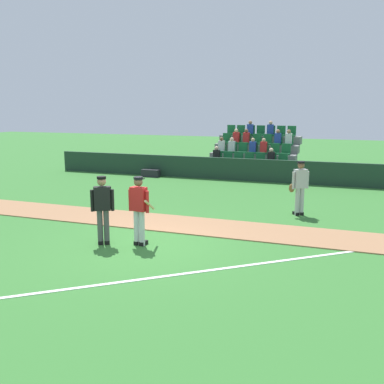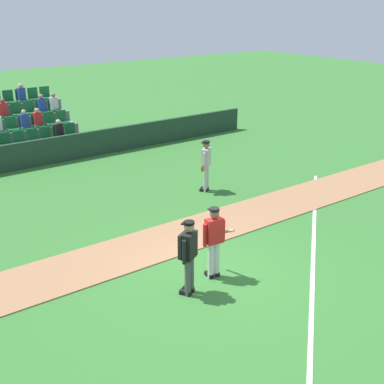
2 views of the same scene
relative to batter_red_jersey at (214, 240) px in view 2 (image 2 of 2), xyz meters
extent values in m
plane|color=#33702D|center=(0.03, 0.07, -0.97)|extent=(80.00, 80.00, 0.00)
cube|color=#9E704C|center=(0.03, 2.23, -0.95)|extent=(28.00, 1.88, 0.03)
cube|color=white|center=(3.03, -0.43, -0.96)|extent=(9.21, 7.85, 0.01)
cube|color=#1E3828|center=(0.03, 10.75, -0.44)|extent=(20.00, 0.16, 1.05)
cube|color=slate|center=(0.03, 13.05, -0.82)|extent=(4.45, 3.80, 0.30)
cube|color=slate|center=(0.03, 11.78, -0.47)|extent=(4.35, 0.85, 0.40)
cube|color=#196033|center=(-1.07, 11.68, -0.22)|extent=(0.44, 0.40, 0.08)
cube|color=#196033|center=(-1.07, 11.90, 0.03)|extent=(0.44, 0.08, 0.50)
cube|color=#196033|center=(-0.52, 11.68, -0.22)|extent=(0.44, 0.40, 0.08)
cube|color=#196033|center=(-0.52, 11.90, 0.03)|extent=(0.44, 0.08, 0.50)
cube|color=#196033|center=(0.03, 11.68, -0.22)|extent=(0.44, 0.40, 0.08)
cube|color=#196033|center=(0.03, 11.90, 0.03)|extent=(0.44, 0.08, 0.50)
cube|color=#196033|center=(0.58, 11.68, -0.22)|extent=(0.44, 0.40, 0.08)
cube|color=#196033|center=(0.58, 11.90, 0.03)|extent=(0.44, 0.08, 0.50)
cube|color=#196033|center=(1.13, 11.68, -0.22)|extent=(0.44, 0.40, 0.08)
cube|color=#196033|center=(1.13, 11.90, 0.03)|extent=(0.44, 0.08, 0.50)
cube|color=black|center=(1.13, 11.73, 0.08)|extent=(0.32, 0.22, 0.52)
sphere|color=beige|center=(1.13, 11.73, 0.43)|extent=(0.20, 0.20, 0.20)
cube|color=#196033|center=(1.68, 11.68, -0.22)|extent=(0.44, 0.40, 0.08)
cube|color=#196033|center=(1.68, 11.90, 0.03)|extent=(0.44, 0.08, 0.50)
cube|color=slate|center=(0.03, 12.63, -0.07)|extent=(4.35, 0.85, 0.40)
cube|color=#196033|center=(-0.52, 12.53, 0.18)|extent=(0.44, 0.40, 0.08)
cube|color=#196033|center=(-0.52, 12.75, 0.43)|extent=(0.44, 0.08, 0.50)
cube|color=#196033|center=(0.03, 12.53, 0.18)|extent=(0.44, 0.40, 0.08)
cube|color=#196033|center=(0.03, 12.75, 0.43)|extent=(0.44, 0.08, 0.50)
cube|color=#263F99|center=(0.03, 12.58, 0.48)|extent=(0.32, 0.22, 0.52)
sphere|color=tan|center=(0.03, 12.58, 0.83)|extent=(0.20, 0.20, 0.20)
cube|color=#196033|center=(0.58, 12.53, 0.18)|extent=(0.44, 0.40, 0.08)
cube|color=#196033|center=(0.58, 12.75, 0.43)|extent=(0.44, 0.08, 0.50)
cube|color=red|center=(0.58, 12.58, 0.48)|extent=(0.32, 0.22, 0.52)
sphere|color=tan|center=(0.58, 12.58, 0.83)|extent=(0.20, 0.20, 0.20)
cube|color=#196033|center=(1.13, 12.53, 0.18)|extent=(0.44, 0.40, 0.08)
cube|color=#196033|center=(1.13, 12.75, 0.43)|extent=(0.44, 0.08, 0.50)
cube|color=#196033|center=(1.68, 12.53, 0.18)|extent=(0.44, 0.40, 0.08)
cube|color=#196033|center=(1.68, 12.75, 0.43)|extent=(0.44, 0.08, 0.50)
cube|color=slate|center=(0.03, 13.48, 0.33)|extent=(4.35, 0.85, 0.40)
cube|color=#196033|center=(-0.52, 13.38, 0.58)|extent=(0.44, 0.40, 0.08)
cube|color=#196033|center=(-0.52, 13.60, 0.83)|extent=(0.44, 0.08, 0.50)
cube|color=red|center=(-0.52, 13.43, 0.88)|extent=(0.32, 0.22, 0.52)
sphere|color=brown|center=(-0.52, 13.43, 1.23)|extent=(0.20, 0.20, 0.20)
cube|color=#196033|center=(0.03, 13.38, 0.58)|extent=(0.44, 0.40, 0.08)
cube|color=#196033|center=(0.03, 13.60, 0.83)|extent=(0.44, 0.08, 0.50)
cube|color=#196033|center=(0.58, 13.38, 0.58)|extent=(0.44, 0.40, 0.08)
cube|color=#196033|center=(0.58, 13.60, 0.83)|extent=(0.44, 0.08, 0.50)
cube|color=#196033|center=(1.13, 13.38, 0.58)|extent=(0.44, 0.40, 0.08)
cube|color=#196033|center=(1.13, 13.60, 0.83)|extent=(0.44, 0.08, 0.50)
cube|color=#263F99|center=(1.13, 13.43, 0.88)|extent=(0.32, 0.22, 0.52)
sphere|color=#9E7051|center=(1.13, 13.43, 1.23)|extent=(0.20, 0.20, 0.20)
cube|color=#196033|center=(1.68, 13.38, 0.58)|extent=(0.44, 0.40, 0.08)
cube|color=#196033|center=(1.68, 13.60, 0.83)|extent=(0.44, 0.08, 0.50)
cube|color=silver|center=(1.68, 13.43, 0.88)|extent=(0.32, 0.22, 0.52)
sphere|color=#9E7051|center=(1.68, 13.43, 1.23)|extent=(0.20, 0.20, 0.20)
cube|color=slate|center=(0.03, 14.33, 0.73)|extent=(4.35, 0.85, 0.40)
cube|color=#196033|center=(0.03, 14.23, 0.98)|extent=(0.44, 0.40, 0.08)
cube|color=#196033|center=(0.03, 14.45, 1.23)|extent=(0.44, 0.08, 0.50)
cube|color=#196033|center=(0.58, 14.23, 0.98)|extent=(0.44, 0.40, 0.08)
cube|color=#196033|center=(0.58, 14.45, 1.23)|extent=(0.44, 0.08, 0.50)
cube|color=#263F99|center=(0.58, 14.28, 1.28)|extent=(0.32, 0.22, 0.52)
sphere|color=tan|center=(0.58, 14.28, 1.63)|extent=(0.20, 0.20, 0.20)
cube|color=#196033|center=(1.13, 14.23, 0.98)|extent=(0.44, 0.40, 0.08)
cube|color=#196033|center=(1.13, 14.45, 1.23)|extent=(0.44, 0.08, 0.50)
cube|color=#196033|center=(1.68, 14.23, 0.98)|extent=(0.44, 0.40, 0.08)
cube|color=#196033|center=(1.68, 14.45, 1.23)|extent=(0.44, 0.08, 0.50)
cylinder|color=silver|center=(-0.09, 0.00, -0.52)|extent=(0.14, 0.14, 0.90)
cylinder|color=silver|center=(0.07, -0.01, -0.52)|extent=(0.14, 0.14, 0.90)
cube|color=black|center=(-0.08, 0.06, -0.92)|extent=(0.15, 0.27, 0.10)
cube|color=black|center=(0.08, 0.05, -0.92)|extent=(0.15, 0.27, 0.10)
cube|color=red|center=(-0.01, -0.01, 0.23)|extent=(0.42, 0.26, 0.60)
cylinder|color=red|center=(-0.26, 0.02, 0.18)|extent=(0.09, 0.09, 0.55)
cylinder|color=red|center=(0.24, -0.03, 0.18)|extent=(0.09, 0.09, 0.55)
sphere|color=brown|center=(-0.01, -0.01, 0.66)|extent=(0.22, 0.22, 0.22)
cylinder|color=black|center=(-0.01, -0.01, 0.76)|extent=(0.23, 0.23, 0.06)
cube|color=black|center=(0.00, 0.09, 0.73)|extent=(0.19, 0.14, 0.02)
cylinder|color=tan|center=(0.25, 0.07, 0.08)|extent=(0.21, 0.79, 0.41)
cylinder|color=#4C4C4C|center=(-0.97, -0.30, -0.52)|extent=(0.14, 0.14, 0.90)
cylinder|color=#4C4C4C|center=(-0.83, -0.22, -0.52)|extent=(0.14, 0.14, 0.90)
cube|color=black|center=(-1.00, -0.25, -0.92)|extent=(0.23, 0.29, 0.10)
cube|color=black|center=(-0.85, -0.17, -0.92)|extent=(0.23, 0.29, 0.10)
cube|color=black|center=(-0.90, -0.26, 0.23)|extent=(0.46, 0.39, 0.60)
cylinder|color=black|center=(-1.12, -0.38, 0.18)|extent=(0.09, 0.09, 0.55)
cylinder|color=black|center=(-0.68, -0.14, 0.18)|extent=(0.09, 0.09, 0.55)
sphere|color=#9E7051|center=(-0.90, -0.26, 0.66)|extent=(0.22, 0.22, 0.22)
cylinder|color=black|center=(-0.90, -0.26, 0.76)|extent=(0.23, 0.23, 0.06)
cube|color=black|center=(-0.94, -0.17, 0.73)|extent=(0.22, 0.19, 0.02)
cube|color=black|center=(-0.96, -0.15, 0.23)|extent=(0.42, 0.28, 0.56)
cylinder|color=#B2B2B2|center=(3.32, 4.61, -0.52)|extent=(0.14, 0.14, 0.90)
cylinder|color=#B2B2B2|center=(3.45, 4.70, -0.52)|extent=(0.14, 0.14, 0.90)
cube|color=black|center=(3.28, 4.66, -0.92)|extent=(0.25, 0.28, 0.10)
cube|color=black|center=(3.41, 4.75, -0.92)|extent=(0.25, 0.28, 0.10)
cube|color=#B2B2B2|center=(3.38, 4.66, 0.23)|extent=(0.45, 0.41, 0.60)
cylinder|color=#B2B2B2|center=(3.18, 4.51, 0.18)|extent=(0.09, 0.09, 0.55)
cylinder|color=#B2B2B2|center=(3.58, 4.81, 0.18)|extent=(0.09, 0.09, 0.55)
sphere|color=brown|center=(3.38, 4.66, 0.66)|extent=(0.22, 0.22, 0.22)
cylinder|color=black|center=(3.38, 4.66, 0.76)|extent=(0.23, 0.23, 0.06)
cube|color=black|center=(3.32, 4.74, 0.73)|extent=(0.22, 0.20, 0.02)
ellipsoid|color=brown|center=(3.14, 4.54, -0.07)|extent=(0.23, 0.22, 0.28)
camera|label=1|loc=(5.07, -9.87, 2.52)|focal=42.22mm
camera|label=2|loc=(-6.68, -8.23, 5.20)|focal=47.79mm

